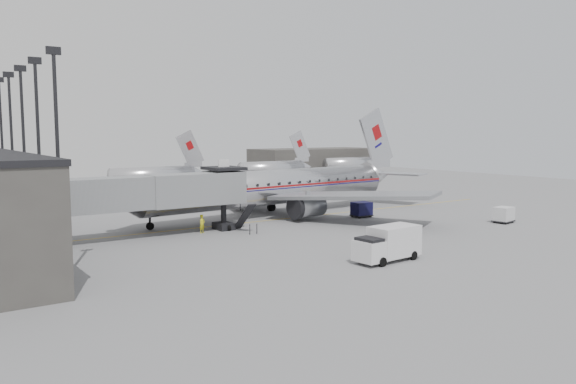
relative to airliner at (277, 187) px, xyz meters
name	(u,v)px	position (x,y,z in m)	size (l,w,h in m)	color
ground	(318,226)	(-0.83, -9.07, -3.34)	(160.00, 160.00, 0.00)	slate
hangar	(314,161)	(44.17, 50.93, -0.34)	(30.00, 12.00, 6.00)	#393634
apron_line	(307,216)	(2.17, -3.07, -3.33)	(0.15, 60.00, 0.01)	gold
jet_bridge	(153,193)	(-17.50, -5.41, 0.84)	(21.00, 6.20, 7.10)	slate
floodlight_masts	(7,148)	(-28.33, 3.93, 5.02)	(0.90, 42.25, 15.25)	black
distant_aircraft_near	(154,176)	(-2.63, 32.93, -0.61)	(16.39, 3.20, 10.26)	silver
distant_aircraft_mid	(273,169)	(23.37, 36.93, -0.61)	(16.39, 3.20, 10.26)	silver
distant_aircraft_far	(352,164)	(47.37, 40.93, -0.61)	(16.39, 3.20, 10.26)	silver
airliner	(277,187)	(0.00, 0.00, 0.00)	(41.98, 38.76, 13.28)	silver
service_van	(388,243)	(-6.45, -25.08, -1.94)	(5.78, 2.57, 2.66)	silver
baggage_cart_navy	(362,209)	(7.06, -7.15, -2.41)	(2.31, 1.80, 1.75)	black
baggage_cart_white	(504,214)	(16.99, -19.07, -2.42)	(2.44, 2.00, 1.74)	silver
ramp_worker	(202,224)	(-12.83, -6.07, -2.43)	(0.67, 0.44, 1.83)	gold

